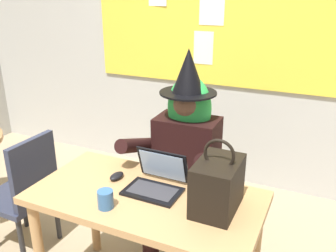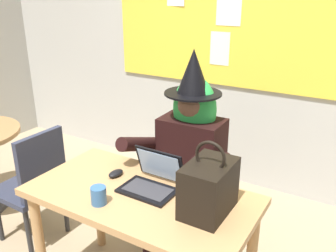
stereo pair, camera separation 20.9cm
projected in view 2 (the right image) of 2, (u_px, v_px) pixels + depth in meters
wall_back_bulletin at (236, 29)px, 3.17m from camera, size 5.64×1.91×2.88m
desk_main at (141, 210)px, 1.99m from camera, size 1.25×0.65×0.75m
chair_at_desk at (194, 178)px, 2.59m from camera, size 0.44×0.44×0.91m
person_costumed at (188, 148)px, 2.39m from camera, size 0.60×0.65×1.44m
laptop at (153, 180)px, 1.99m from camera, size 0.31×0.26×0.21m
computer_mouse at (116, 173)px, 2.12m from camera, size 0.07×0.11×0.03m
handbag at (209, 187)px, 1.75m from camera, size 0.20×0.30×0.38m
coffee_mug at (99, 195)px, 1.84m from camera, size 0.08×0.08×0.09m
chair_spare_by_window at (35, 182)px, 2.58m from camera, size 0.43×0.43×0.88m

